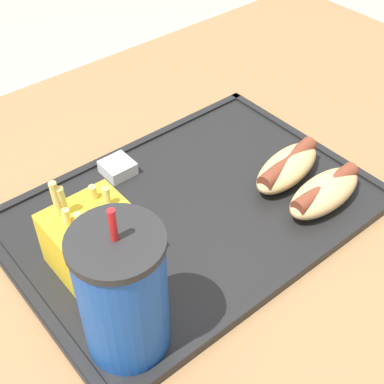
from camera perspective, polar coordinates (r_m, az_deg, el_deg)
name	(u,v)px	position (r m, az deg, el deg)	size (l,w,h in m)	color
dining_table	(182,351)	(1.03, -1.07, -16.55)	(1.37, 0.82, 0.76)	olive
food_tray	(192,211)	(0.72, 0.00, -2.04)	(0.47, 0.33, 0.01)	black
soda_cup	(123,294)	(0.53, -7.39, -10.70)	(0.09, 0.09, 0.19)	#194CA5
hot_dog_far	(325,192)	(0.73, 13.96, -0.01)	(0.13, 0.06, 0.04)	#DBB270
hot_dog_near	(287,167)	(0.75, 10.12, 2.66)	(0.13, 0.07, 0.04)	#DBB270
fries_carton	(91,237)	(0.63, -10.77, -4.69)	(0.10, 0.08, 0.12)	gold
sauce_cup_mayo	(118,167)	(0.77, -7.93, 2.63)	(0.04, 0.04, 0.02)	silver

